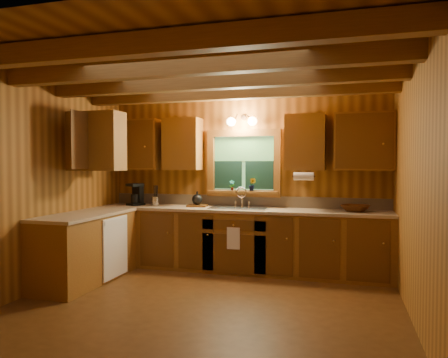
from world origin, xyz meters
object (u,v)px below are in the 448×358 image
coffee_maker (136,194)px  wicker_basket (355,208)px  sink (239,211)px  cutting_board (197,206)px

coffee_maker → wicker_basket: bearing=24.6°
sink → coffee_maker: size_ratio=2.43×
sink → cutting_board: 0.67m
coffee_maker → wicker_basket: 3.25m
sink → coffee_maker: 1.66m
sink → cutting_board: bearing=175.4°
cutting_board → coffee_maker: bearing=175.2°
sink → cutting_board: size_ratio=2.82×
sink → coffee_maker: coffee_maker is taller
coffee_maker → cutting_board: size_ratio=1.16×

